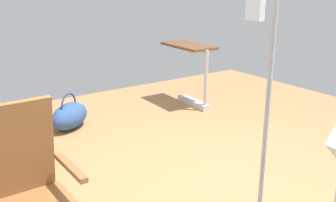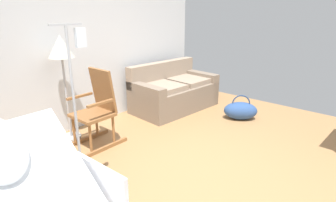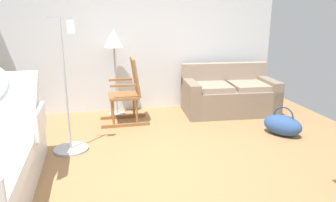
{
  "view_description": "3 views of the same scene",
  "coord_description": "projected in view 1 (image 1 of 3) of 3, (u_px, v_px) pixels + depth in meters",
  "views": [
    {
      "loc": [
        -2.21,
        2.08,
        1.67
      ],
      "look_at": [
        0.05,
        0.51,
        0.81
      ],
      "focal_mm": 41.07,
      "sensor_mm": 36.0,
      "label": 1
    },
    {
      "loc": [
        -2.21,
        -1.4,
        1.79
      ],
      "look_at": [
        0.07,
        0.62,
        0.78
      ],
      "focal_mm": 29.64,
      "sensor_mm": 36.0,
      "label": 2
    },
    {
      "loc": [
        -0.61,
        -3.27,
        1.72
      ],
      "look_at": [
        0.23,
        0.65,
        0.6
      ],
      "focal_mm": 33.63,
      "sensor_mm": 36.0,
      "label": 3
    }
  ],
  "objects": [
    {
      "name": "ground_plane",
      "position": [
        219.0,
        180.0,
        3.37
      ],
      "size": [
        6.28,
        6.28,
        0.0
      ],
      "primitive_type": "plane",
      "color": "#9E7247"
    },
    {
      "name": "rocking_chair",
      "position": [
        27.0,
        199.0,
        2.15
      ],
      "size": [
        0.77,
        0.51,
        1.05
      ],
      "color": "brown",
      "rests_on": "ground"
    },
    {
      "name": "overbed_table",
      "position": [
        192.0,
        67.0,
        5.25
      ],
      "size": [
        0.85,
        0.42,
        0.84
      ],
      "color": "#B2B5BA",
      "rests_on": "ground"
    },
    {
      "name": "duffel_bag",
      "position": [
        70.0,
        116.0,
        4.5
      ],
      "size": [
        0.59,
        0.64,
        0.43
      ],
      "color": "#2D4C84",
      "rests_on": "ground"
    }
  ]
}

